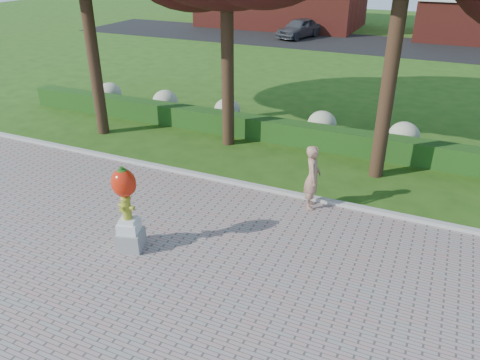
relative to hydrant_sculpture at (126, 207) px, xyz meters
The scene contains 9 objects.
ground 2.05m from the hydrant_sculpture, 42.97° to the left, with size 100.00×100.00×0.00m, color #254C13.
walkway 3.33m from the hydrant_sculpture, 66.95° to the right, with size 40.00×14.00×0.04m, color gray.
curb 4.45m from the hydrant_sculpture, 73.58° to the left, with size 40.00×0.18×0.15m, color #ADADA5.
lawn_hedge 8.26m from the hydrant_sculpture, 81.48° to the left, with size 24.00×0.70×0.80m, color #164313.
hydrangea_row 9.33m from the hydrant_sculpture, 78.91° to the left, with size 20.10×1.10×0.99m.
street 29.18m from the hydrant_sculpture, 87.60° to the left, with size 50.00×8.00×0.02m, color black.
hydrant_sculpture is the anchor object (origin of this frame).
woman 5.05m from the hydrant_sculpture, 47.72° to the left, with size 0.67×0.44×1.84m, color #A97960.
parked_car 30.02m from the hydrant_sculpture, 100.04° to the left, with size 1.78×4.42×1.50m, color #46494E.
Camera 1 is at (5.06, -8.66, 6.63)m, focal length 35.00 mm.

